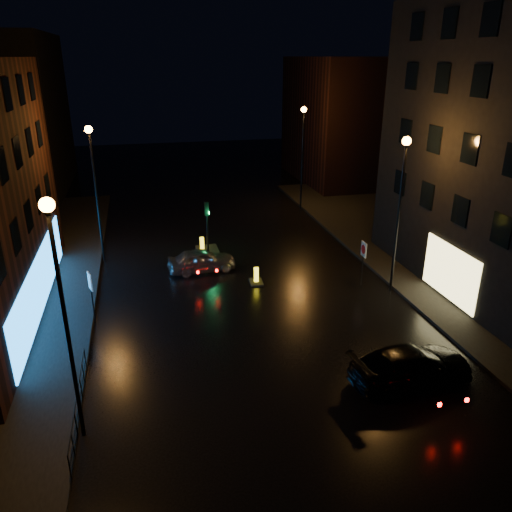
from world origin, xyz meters
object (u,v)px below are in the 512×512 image
object	(u,v)px
traffic_signal	(208,245)
bollard_far	(202,248)
dark_sedan	(412,366)
road_sign_right	(363,253)
silver_hatchback	(202,260)
road_sign_left	(91,285)
bollard_near	(256,279)

from	to	relation	value
traffic_signal	bollard_far	xyz separation A→B (m)	(-0.34, 0.36, -0.29)
dark_sedan	bollard_far	distance (m)	17.33
traffic_signal	road_sign_right	xyz separation A→B (m)	(7.70, -7.00, 1.43)
traffic_signal	silver_hatchback	size ratio (longest dim) A/B	0.86
road_sign_left	road_sign_right	bearing A→B (deg)	-13.50
bollard_far	road_sign_right	bearing A→B (deg)	-45.89
traffic_signal	road_sign_right	size ratio (longest dim) A/B	1.34
silver_hatchback	bollard_far	bearing A→B (deg)	-13.12
bollard_far	road_sign_left	xyz separation A→B (m)	(-6.35, -8.26, 1.73)
bollard_far	bollard_near	bearing A→B (deg)	-71.25
traffic_signal	silver_hatchback	bearing A→B (deg)	-105.07
dark_sedan	silver_hatchback	bearing A→B (deg)	21.26
silver_hatchback	dark_sedan	distance (m)	14.48
traffic_signal	bollard_near	distance (m)	5.74
traffic_signal	bollard_far	world-z (taller)	traffic_signal
road_sign_left	silver_hatchback	bearing A→B (deg)	23.01
traffic_signal	road_sign_right	bearing A→B (deg)	-42.31
road_sign_left	road_sign_right	world-z (taller)	road_sign_left
silver_hatchback	dark_sedan	size ratio (longest dim) A/B	0.79
road_sign_right	traffic_signal	bearing A→B (deg)	-41.61
traffic_signal	bollard_far	bearing A→B (deg)	133.51
road_sign_right	bollard_far	bearing A→B (deg)	-41.81
traffic_signal	bollard_near	xyz separation A→B (m)	(1.99, -5.37, -0.30)
bollard_far	road_sign_right	xyz separation A→B (m)	(8.04, -7.37, 1.72)
road_sign_left	road_sign_right	size ratio (longest dim) A/B	1.00
traffic_signal	dark_sedan	bearing A→B (deg)	-69.90
road_sign_left	bollard_far	bearing A→B (deg)	35.38
silver_hatchback	dark_sedan	world-z (taller)	dark_sedan
silver_hatchback	road_sign_left	distance (m)	7.82
silver_hatchback	bollard_far	size ratio (longest dim) A/B	3.57
road_sign_right	silver_hatchback	bearing A→B (deg)	-24.95
road_sign_left	road_sign_right	distance (m)	14.42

